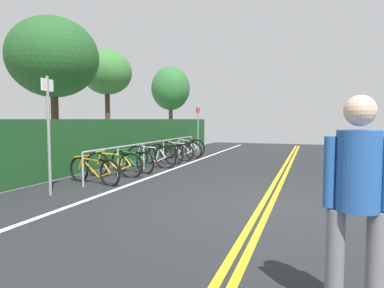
{
  "coord_description": "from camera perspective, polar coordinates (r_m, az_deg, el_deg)",
  "views": [
    {
      "loc": [
        -6.2,
        -0.74,
        1.55
      ],
      "look_at": [
        3.32,
        2.57,
        0.82
      ],
      "focal_mm": 32.18,
      "sensor_mm": 36.0,
      "label": 1
    }
  ],
  "objects": [
    {
      "name": "bike_lane_stripe_white",
      "position": [
        7.56,
        -13.83,
        -7.82
      ],
      "size": [
        29.07,
        0.12,
        0.0
      ],
      "primitive_type": "cube",
      "color": "white",
      "rests_on": "ground_plane"
    },
    {
      "name": "bicycle_4",
      "position": [
        11.96,
        -5.27,
        -1.75
      ],
      "size": [
        0.46,
        1.65,
        0.71
      ],
      "color": "black",
      "rests_on": "ground_plane"
    },
    {
      "name": "tree_mid",
      "position": [
        12.44,
        -22.01,
        13.11
      ],
      "size": [
        2.92,
        2.92,
        4.87
      ],
      "color": "#473323",
      "rests_on": "ground_plane"
    },
    {
      "name": "hedge_backdrop",
      "position": [
        13.63,
        -10.48,
        0.8
      ],
      "size": [
        16.56,
        1.09,
        1.55
      ],
      "primitive_type": "cube",
      "color": "#1C4C21",
      "rests_on": "ground_plane"
    },
    {
      "name": "sign_post_near",
      "position": [
        7.51,
        -22.69,
        2.98
      ],
      "size": [
        0.36,
        0.07,
        2.41
      ],
      "color": "gray",
      "rests_on": "ground_plane"
    },
    {
      "name": "bicycle_5",
      "position": [
        12.77,
        -3.47,
        -1.39
      ],
      "size": [
        0.6,
        1.65,
        0.7
      ],
      "color": "black",
      "rests_on": "ground_plane"
    },
    {
      "name": "centre_line_yellow_inner",
      "position": [
        6.42,
        12.88,
        -9.94
      ],
      "size": [
        29.07,
        0.1,
        0.0
      ],
      "primitive_type": "cube",
      "color": "gold",
      "rests_on": "ground_plane"
    },
    {
      "name": "sign_post_far",
      "position": [
        16.02,
        0.99,
        3.23
      ],
      "size": [
        0.36,
        0.06,
        2.15
      ],
      "color": "gray",
      "rests_on": "ground_plane"
    },
    {
      "name": "bicycle_2",
      "position": [
        10.23,
        -9.87,
        -2.87
      ],
      "size": [
        0.54,
        1.62,
        0.68
      ],
      "color": "black",
      "rests_on": "ground_plane"
    },
    {
      "name": "bicycle_3",
      "position": [
        11.09,
        -6.75,
        -2.08
      ],
      "size": [
        0.46,
        1.72,
        0.76
      ],
      "color": "black",
      "rests_on": "ground_plane"
    },
    {
      "name": "tree_far_right",
      "position": [
        15.53,
        -13.92,
        11.34
      ],
      "size": [
        2.14,
        2.14,
        4.51
      ],
      "color": "#473323",
      "rests_on": "ground_plane"
    },
    {
      "name": "bicycle_7",
      "position": [
        14.54,
        -0.96,
        -0.57
      ],
      "size": [
        0.53,
        1.77,
        0.77
      ],
      "color": "black",
      "rests_on": "ground_plane"
    },
    {
      "name": "tree_extra",
      "position": [
        20.25,
        -3.57,
        9.12
      ],
      "size": [
        2.23,
        2.23,
        4.59
      ],
      "color": "brown",
      "rests_on": "ground_plane"
    },
    {
      "name": "centre_line_yellow_outer",
      "position": [
        6.44,
        11.44,
        -9.88
      ],
      "size": [
        29.07,
        0.1,
        0.0
      ],
      "primitive_type": "cube",
      "color": "gold",
      "rests_on": "ground_plane"
    },
    {
      "name": "bicycle_0",
      "position": [
        8.65,
        -15.93,
        -4.25
      ],
      "size": [
        0.56,
        1.71,
        0.68
      ],
      "color": "black",
      "rests_on": "ground_plane"
    },
    {
      "name": "bike_rack",
      "position": [
        11.47,
        -6.3,
        -0.56
      ],
      "size": [
        7.61,
        0.05,
        0.82
      ],
      "color": "#9EA0A5",
      "rests_on": "ground_plane"
    },
    {
      "name": "bicycle_6",
      "position": [
        13.57,
        -1.93,
        -1.02
      ],
      "size": [
        0.46,
        1.74,
        0.71
      ],
      "color": "black",
      "rests_on": "ground_plane"
    },
    {
      "name": "ground_plane",
      "position": [
        6.44,
        12.15,
        -10.15
      ],
      "size": [
        32.3,
        10.79,
        0.05
      ],
      "primitive_type": "cube",
      "color": "#232628"
    },
    {
      "name": "pedestrian",
      "position": [
        2.91,
        25.7,
        -7.19
      ],
      "size": [
        0.32,
        0.49,
        1.73
      ],
      "color": "slate",
      "rests_on": "ground_plane"
    },
    {
      "name": "bicycle_1",
      "position": [
        9.51,
        -12.79,
        -3.31
      ],
      "size": [
        0.46,
        1.7,
        0.72
      ],
      "color": "black",
      "rests_on": "ground_plane"
    }
  ]
}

